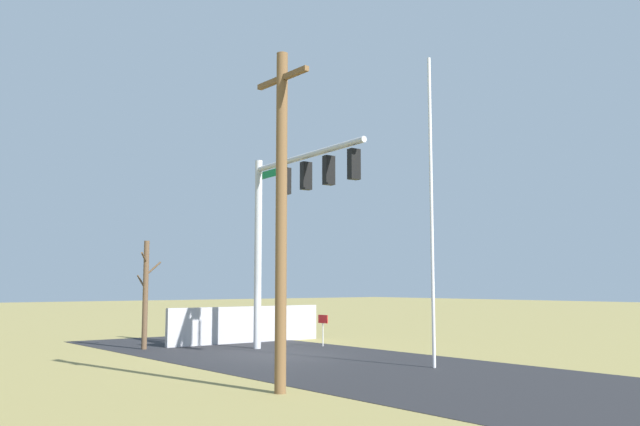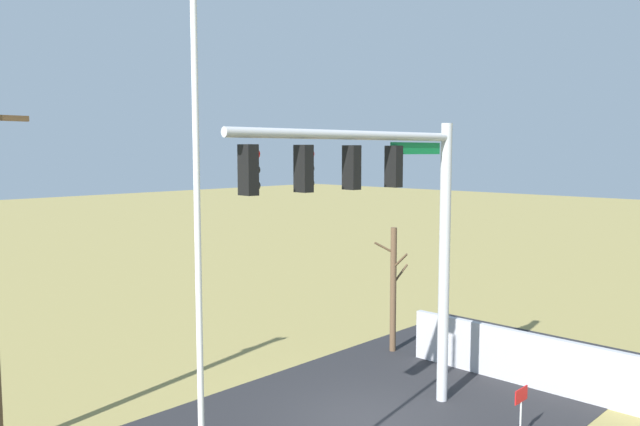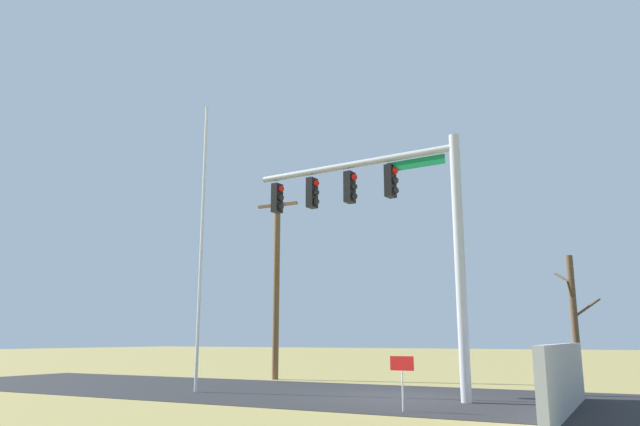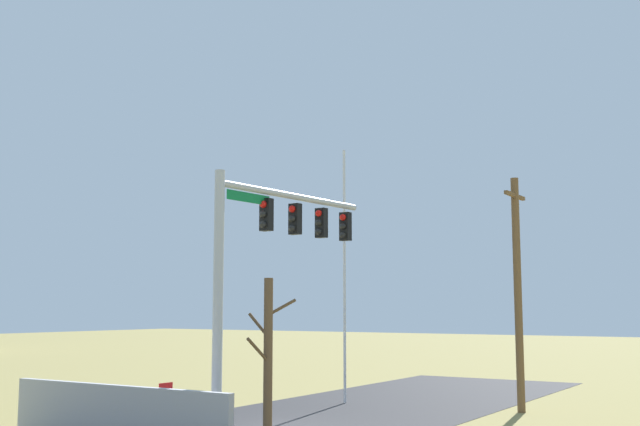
% 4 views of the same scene
% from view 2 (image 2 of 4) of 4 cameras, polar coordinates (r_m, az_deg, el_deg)
% --- Properties ---
extents(ground_plane, '(160.00, 160.00, 0.00)m').
position_cam_2_polar(ground_plane, '(16.19, 4.26, -18.02)').
color(ground_plane, olive).
extents(sidewalk_corner, '(6.00, 6.00, 0.01)m').
position_cam_2_polar(sidewalk_corner, '(18.34, 12.63, -15.24)').
color(sidewalk_corner, '#B7B5AD').
rests_on(sidewalk_corner, ground_plane).
extents(retaining_fence, '(0.20, 7.23, 1.50)m').
position_cam_2_polar(retaining_fence, '(18.85, 18.08, -12.40)').
color(retaining_fence, '#A8A8AD').
rests_on(retaining_fence, ground_plane).
extents(signal_mast, '(6.74, 0.80, 7.17)m').
position_cam_2_polar(signal_mast, '(14.74, 6.30, 0.48)').
color(signal_mast, '#B2B5BA').
rests_on(signal_mast, ground_plane).
extents(flagpole, '(0.10, 0.10, 9.25)m').
position_cam_2_polar(flagpole, '(9.94, -10.87, -5.25)').
color(flagpole, silver).
rests_on(flagpole, ground_plane).
extents(bare_tree, '(1.27, 1.02, 4.05)m').
position_cam_2_polar(bare_tree, '(20.72, 6.61, -6.71)').
color(bare_tree, brown).
rests_on(bare_tree, ground_plane).
extents(open_sign, '(0.56, 0.04, 1.22)m').
position_cam_2_polar(open_sign, '(15.42, 17.62, -15.86)').
color(open_sign, silver).
rests_on(open_sign, ground_plane).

